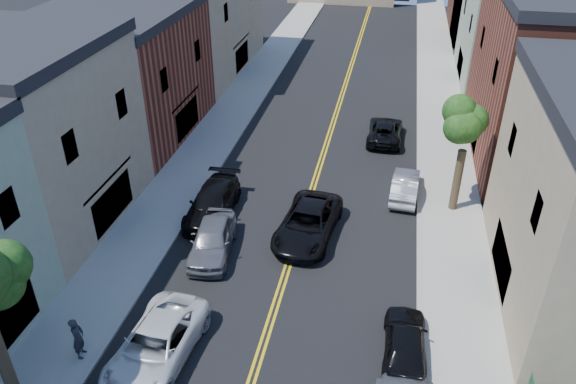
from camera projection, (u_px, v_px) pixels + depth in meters
The scene contains 18 objects.
sidewalk_left at pixel (228, 115), 41.51m from camera, with size 3.20×100.00×0.15m, color gray.
sidewalk_right at pixel (444, 133), 38.86m from camera, with size 3.20×100.00×0.15m, color gray.
curb_left at pixel (251, 117), 41.21m from camera, with size 0.30×100.00×0.15m, color gray.
curb_right at pixel (419, 131), 39.15m from camera, with size 0.30×100.00×0.15m, color gray.
bldg_left_tan_near at pixel (20, 141), 27.66m from camera, with size 9.00×10.00×9.00m, color #998466.
bldg_left_brick at pixel (120, 77), 37.14m from camera, with size 9.00×12.00×8.00m, color brown.
bldg_left_tan_far at pixel (191, 16), 48.50m from camera, with size 9.00×16.00×9.50m, color #998466.
bldg_right_brick at pixel (561, 81), 33.61m from camera, with size 9.00×14.00×10.00m, color brown.
bldg_right_palegrn at pixel (522, 33), 45.74m from camera, with size 9.00×12.00×8.50m, color gray.
tree_right_far at pixel (470, 113), 27.53m from camera, with size 4.40×4.40×8.03m.
white_pickup at pixel (156, 345), 21.04m from camera, with size 2.53×5.48×1.52m, color silver.
grey_car_left at pixel (212, 239), 26.82m from camera, with size 1.89×4.69×1.60m, color #5B5D63.
black_car_left at pixel (213, 203), 29.72m from camera, with size 2.16×5.32×1.54m, color black.
black_car_right at pixel (405, 342), 21.28m from camera, with size 1.65×4.10×1.40m, color black.
silver_car_right at pixel (405, 186), 31.40m from camera, with size 1.45×4.15×1.37m, color #A9ABB1.
dark_car_right_far at pixel (385, 131), 37.78m from camera, with size 2.23×4.84×1.34m, color black.
black_suv_lane at pixel (308, 223), 28.03m from camera, with size 2.62×5.68×1.58m, color black.
pedestrian_left at pixel (78, 338), 20.96m from camera, with size 0.66×0.44×1.82m, color #23242B.
Camera 1 is at (4.06, 3.14, 16.64)m, focal length 34.56 mm.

